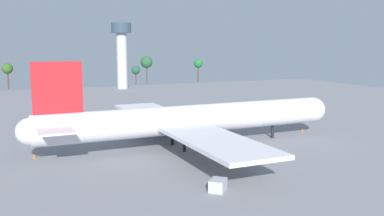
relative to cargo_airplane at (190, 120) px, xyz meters
The scene contains 7 objects.
ground_plane 5.80m from the cargo_airplane, ahead, with size 275.46×275.46×0.00m, color gray.
cargo_airplane is the anchor object (origin of this frame).
cargo_container_fore 28.07m from the cargo_airplane, 105.52° to the right, with size 3.52×3.55×1.75m.
safety_cone_nose 32.07m from the cargo_airplane, ahead, with size 0.57×0.57×0.81m, color orange.
safety_cone_tail 31.16m from the cargo_airplane, behind, with size 0.58×0.58×0.83m, color orange.
control_tower 125.71m from the cargo_airplane, 81.18° to the left, with size 9.54×9.54×31.73m.
tree_line_backdrop 142.53m from the cargo_airplane, 93.70° to the left, with size 123.93×7.26×15.18m.
Camera 1 is at (-36.03, -79.41, 21.14)m, focal length 39.75 mm.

